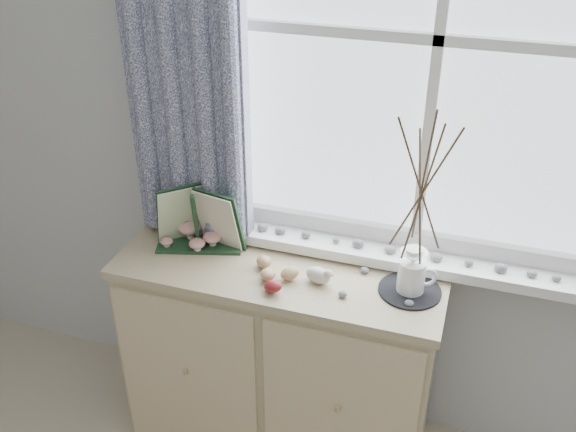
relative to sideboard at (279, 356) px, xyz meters
The scene contains 8 objects.
sideboard is the anchor object (origin of this frame).
botanical_book 0.64m from the sideboard, behind, with size 0.37×0.13×0.26m, color #1B3922, non-canonical shape.
toadstool_cluster 0.59m from the sideboard, behind, with size 0.22×0.15×0.08m.
wooden_eggs 0.46m from the sideboard, 84.51° to the right, with size 0.16×0.17×0.07m.
songbird_figurine 0.49m from the sideboard, 14.04° to the right, with size 0.12×0.06×0.07m, color silver, non-canonical shape.
crocheted_doily 0.64m from the sideboard, ahead, with size 0.22×0.22×0.01m, color black.
twig_pitcher 0.95m from the sideboard, ahead, with size 0.33×0.33×0.71m.
sideboard_pebbles 0.53m from the sideboard, ahead, with size 0.33×0.23×0.02m.
Camera 1 is at (0.47, -0.04, 2.18)m, focal length 40.00 mm.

